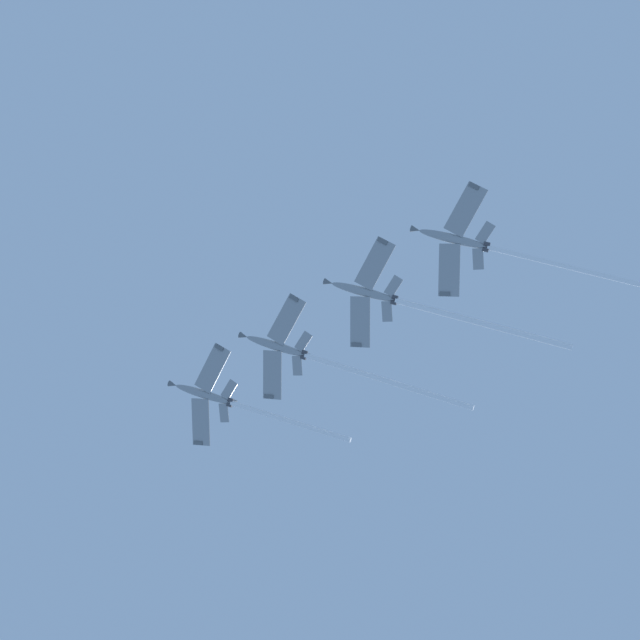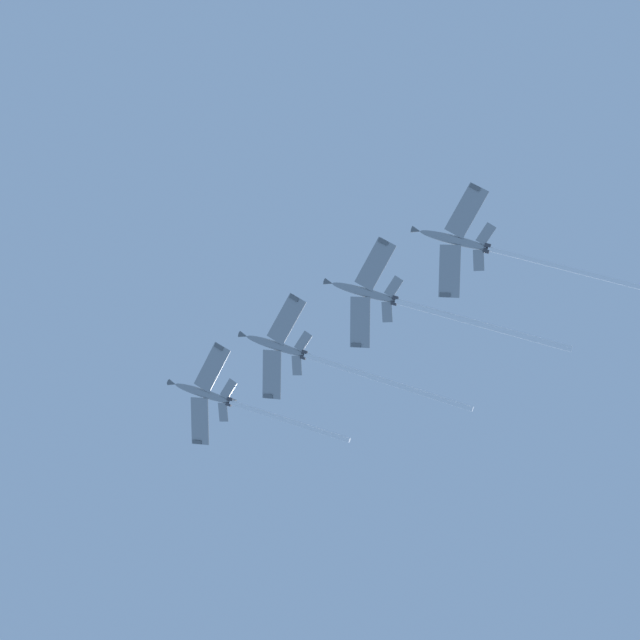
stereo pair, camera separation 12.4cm
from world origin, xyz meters
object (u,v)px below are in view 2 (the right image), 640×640
at_px(jet_fourth, 482,247).
at_px(jet_third, 410,305).
at_px(jet_second, 317,359).
at_px(jet_lead, 229,401).

bearing_deg(jet_fourth, jet_third, 28.85).
xyz_separation_m(jet_second, jet_fourth, (-28.76, -18.89, -7.77)).
xyz_separation_m(jet_second, jet_third, (-15.27, -11.45, -5.03)).
bearing_deg(jet_third, jet_fourth, -151.15).
bearing_deg(jet_lead, jet_second, -138.64).
bearing_deg(jet_second, jet_third, -143.13).
xyz_separation_m(jet_lead, jet_third, (-29.38, -23.87, -10.09)).
xyz_separation_m(jet_lead, jet_second, (-14.11, -12.42, -5.06)).
bearing_deg(jet_second, jet_lead, 41.36).
height_order(jet_second, jet_fourth, jet_second).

